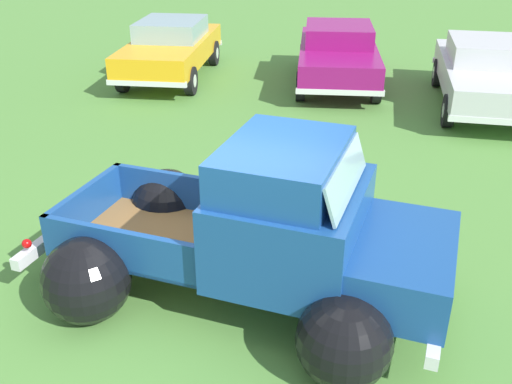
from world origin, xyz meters
The scene contains 6 objects.
ground_plane centered at (0.00, 0.00, 0.00)m, with size 80.00×80.00×0.00m, color #548C3D.
vintage_pickup_truck centered at (0.39, 0.00, 0.76)m, with size 4.64×2.81×1.96m.
show_car_0 centered at (-5.04, 7.99, 0.78)m, with size 2.79×4.72×1.43m.
show_car_1 centered at (-0.90, 8.85, 0.78)m, with size 2.95×4.75×1.43m.
show_car_2 centered at (2.55, 8.24, 0.79)m, with size 2.59×4.87×1.43m.
lane_cone_0 centered at (-0.27, 1.80, 0.31)m, with size 0.36×0.36×0.63m.
Camera 1 is at (2.13, -5.05, 4.06)m, focal length 40.30 mm.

